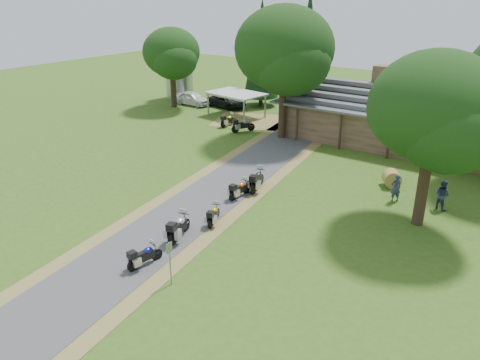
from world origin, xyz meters
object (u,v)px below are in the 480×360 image
Objects in this scene: lodge at (408,116)px; motorcycle_row_c at (214,214)px; motorcycle_row_a at (145,255)px; motorcycle_carport_b at (243,124)px; motorcycle_row_b at (179,226)px; car_white_sedan at (192,97)px; carport at (236,105)px; silo at (179,70)px; car_dark_suv at (226,98)px; motorcycle_carport_a at (228,120)px; motorcycle_row_d at (240,188)px; motorcycle_row_e at (257,179)px; hay_bale at (392,178)px.

motorcycle_row_c is (-4.37, -20.80, -1.88)m from lodge.
motorcycle_row_a is 0.83× the size of motorcycle_carport_b.
motorcycle_row_b is at bearing -126.24° from motorcycle_carport_b.
carport is at bearing -98.59° from car_white_sedan.
silo reaches higher than motorcycle_row_b.
motorcycle_row_a is 1.03× the size of motorcycle_row_c.
carport is at bearing 12.81° from motorcycle_row_b.
motorcycle_carport_a is at bearing -134.44° from car_dark_suv.
motorcycle_carport_b is at bearing -115.42° from car_white_sedan.
motorcycle_row_d is 0.97× the size of motorcycle_carport_a.
motorcycle_carport_a is 2.45m from motorcycle_carport_b.
motorcycle_row_d is at bearing -135.00° from motorcycle_carport_a.
car_dark_suv reaches higher than car_white_sedan.
carport is (-17.17, -0.63, -1.23)m from lodge.
motorcycle_row_d is at bearing 157.62° from motorcycle_row_e.
hay_bale is at bearing -78.68° from motorcycle_carport_b.
car_dark_suv is at bearing 174.55° from lodge.
lodge is 10.05× the size of motorcycle_row_e.
motorcycle_carport_b is (-8.97, 21.21, 0.12)m from motorcycle_row_a.
car_white_sedan reaches higher than motorcycle_row_d.
motorcycle_carport_a is (12.28, -6.79, -2.66)m from silo.
hay_bale is at bearing -42.07° from motorcycle_row_d.
motorcycle_row_c is at bearing -137.28° from car_dark_suv.
motorcycle_carport_a is (-10.83, 19.10, -0.09)m from motorcycle_row_b.
motorcycle_row_c is at bearing -49.63° from carport.
carport reaches higher than motorcycle_row_e.
motorcycle_row_b is (-4.80, -23.23, -1.74)m from lodge.
silo is 16.66m from motorcycle_carport_b.
car_dark_suv is at bearing 149.04° from carport.
motorcycle_row_d is 16.63m from motorcycle_carport_a.
hay_bale is at bearing -17.50° from carport.
car_white_sedan is 25.07m from motorcycle_row_e.
car_dark_suv is at bearing 14.21° from motorcycle_row_c.
hay_bale is (2.10, -9.80, -1.89)m from lodge.
motorcycle_carport_b is at bearing 162.54° from hay_bale.
motorcycle_row_d is (19.05, -17.74, -0.34)m from car_white_sedan.
lodge is at bearing -87.85° from car_dark_suv.
motorcycle_row_d is 1.71m from motorcycle_row_e.
lodge reaches higher than motorcycle_carport_b.
car_white_sedan is 33.40m from motorcycle_row_a.
motorcycle_row_b is at bearing -117.20° from hay_bale.
motorcycle_row_d reaches higher than motorcycle_row_a.
motorcycle_row_c is at bearing -164.55° from motorcycle_row_d.
car_dark_suv reaches higher than motorcycle_row_c.
motorcycle_carport_b is at bearing 32.35° from motorcycle_row_a.
motorcycle_row_a reaches higher than motorcycle_row_c.
motorcycle_carport_a is at bearing -165.20° from lodge.
silo is 1.17× the size of carport.
motorcycle_row_b is 21.95m from motorcycle_carport_a.
carport reaches higher than car_white_sedan.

